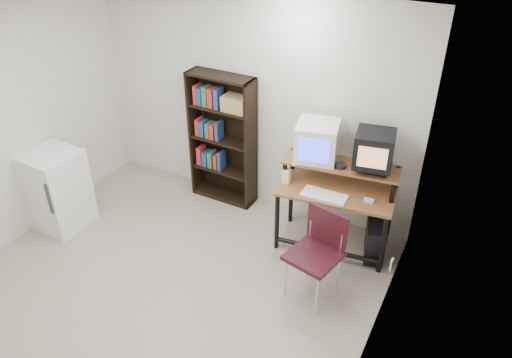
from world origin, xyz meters
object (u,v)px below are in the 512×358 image
at_px(crt_monitor, 317,141).
at_px(bookshelf, 223,137).
at_px(crt_tv, 374,149).
at_px(pc_tower, 375,239).
at_px(computer_desk, 337,192).
at_px(mini_fridge, 58,190).
at_px(school_chair, 319,246).

relative_size(crt_monitor, bookshelf, 0.31).
bearing_deg(crt_tv, pc_tower, -37.29).
relative_size(computer_desk, crt_tv, 2.89).
relative_size(computer_desk, crt_monitor, 2.50).
bearing_deg(mini_fridge, school_chair, 9.35).
xyz_separation_m(computer_desk, bookshelf, (-1.56, 0.30, 0.16)).
bearing_deg(crt_monitor, computer_desk, -32.74).
height_order(crt_tv, school_chair, crt_tv).
bearing_deg(crt_monitor, bookshelf, 159.29).
relative_size(crt_tv, pc_tower, 0.98).
relative_size(computer_desk, mini_fridge, 1.35).
xyz_separation_m(school_chair, bookshelf, (-1.66, 1.07, 0.28)).
distance_m(computer_desk, mini_fridge, 3.17).
height_order(computer_desk, pc_tower, computer_desk).
bearing_deg(computer_desk, mini_fridge, -166.57).
relative_size(crt_tv, bookshelf, 0.27).
height_order(crt_tv, pc_tower, crt_tv).
distance_m(computer_desk, crt_monitor, 0.58).
bearing_deg(school_chair, crt_monitor, 127.37).
bearing_deg(mini_fridge, pc_tower, 21.47).
bearing_deg(school_chair, computer_desk, 110.34).
relative_size(computer_desk, pc_tower, 2.84).
relative_size(crt_tv, school_chair, 0.48).
xyz_separation_m(computer_desk, crt_tv, (0.30, 0.12, 0.54)).
distance_m(pc_tower, bookshelf, 2.14).
relative_size(crt_monitor, mini_fridge, 0.54).
bearing_deg(pc_tower, bookshelf, 157.43).
bearing_deg(bookshelf, school_chair, -31.04).
xyz_separation_m(crt_tv, pc_tower, (0.16, -0.08, -1.02)).
height_order(crt_monitor, pc_tower, crt_monitor).
bearing_deg(bookshelf, pc_tower, -5.79).
height_order(pc_tower, bookshelf, bookshelf).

